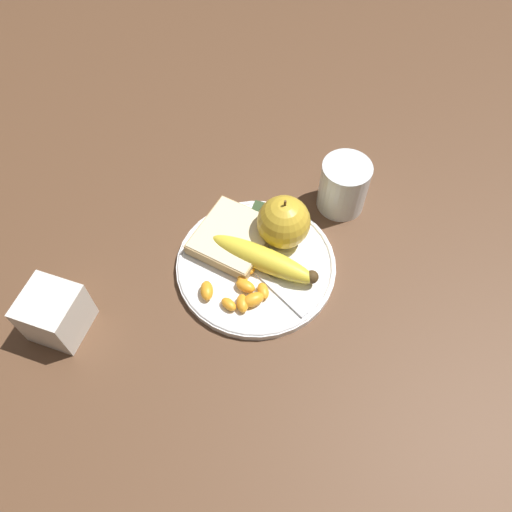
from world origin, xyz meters
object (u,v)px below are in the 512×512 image
apple (284,222)px  fork (253,266)px  juice_glass (343,187)px  banana (265,257)px  condiment_caddy (55,313)px  plate (256,265)px  jam_packet (262,218)px  bread_slice (233,237)px

apple → fork: bearing=-21.7°
juice_glass → banana: juice_glass is taller
condiment_caddy → apple: bearing=133.5°
plate → juice_glass: bearing=150.8°
juice_glass → jam_packet: 0.14m
banana → fork: (0.01, -0.01, -0.02)m
condiment_caddy → jam_packet: bearing=140.4°
juice_glass → jam_packet: bearing=-50.6°
bread_slice → jam_packet: size_ratio=2.76×
jam_packet → juice_glass: bearing=129.4°
plate → bread_slice: bearing=-120.2°
juice_glass → condiment_caddy: size_ratio=1.14×
fork → banana: bearing=-114.0°
apple → fork: apple is taller
banana → fork: size_ratio=1.01×
jam_packet → apple: bearing=66.6°
fork → condiment_caddy: 0.28m
bread_slice → plate: bearing=59.8°
banana → jam_packet: banana is taller
banana → plate: bearing=-74.8°
banana → jam_packet: 0.08m
juice_glass → bread_slice: (0.14, -0.14, -0.02)m
banana → condiment_caddy: condiment_caddy is taller
fork → condiment_caddy: (0.17, -0.22, 0.02)m
condiment_caddy → bread_slice: bearing=138.8°
fork → jam_packet: jam_packet is taller
condiment_caddy → banana: bearing=127.5°
fork → jam_packet: (-0.08, -0.01, 0.01)m
plate → juice_glass: (-0.16, 0.09, 0.03)m
apple → jam_packet: size_ratio=1.92×
apple → banana: 0.06m
bread_slice → fork: bearing=51.3°
plate → fork: (0.01, -0.00, 0.01)m
juice_glass → fork: size_ratio=0.51×
jam_packet → condiment_caddy: condiment_caddy is taller
fork → plate: bearing=-79.4°
juice_glass → apple: bearing=-32.7°
plate → banana: (-0.00, 0.01, 0.02)m
apple → bread_slice: 0.08m
apple → fork: (0.07, -0.03, -0.04)m
apple → banana: apple is taller
juice_glass → apple: apple is taller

